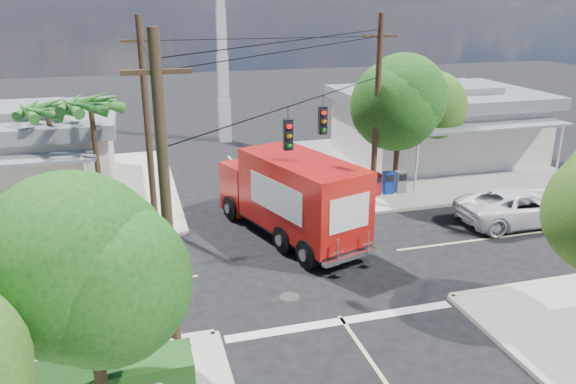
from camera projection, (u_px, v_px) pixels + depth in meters
name	position (u px, v px, depth m)	size (l,w,h in m)	color
ground	(302.00, 262.00, 21.53)	(120.00, 120.00, 0.00)	black
sidewalk_ne	(419.00, 163.00, 34.22)	(14.12, 14.12, 0.14)	#A6A196
sidewalk_nw	(35.00, 196.00, 28.58)	(14.12, 14.12, 0.14)	#A6A196
road_markings	(314.00, 280.00, 20.19)	(32.00, 32.00, 0.01)	beige
building_ne	(437.00, 122.00, 34.89)	(11.80, 10.20, 4.50)	silver
building_nw	(10.00, 149.00, 29.02)	(10.80, 10.20, 4.30)	beige
radio_tower	(222.00, 60.00, 38.00)	(0.80, 0.80, 17.00)	silver
tree_sw_front	(87.00, 271.00, 11.45)	(3.88, 3.78, 6.03)	#422D1C
tree_ne_front	(401.00, 101.00, 27.98)	(4.21, 4.14, 6.66)	#422D1C
tree_ne_back	(425.00, 102.00, 30.85)	(3.77, 3.66, 5.82)	#422D1C
palm_nw_front	(91.00, 107.00, 24.76)	(3.01, 3.08, 5.59)	#422D1C
palm_nw_back	(47.00, 112.00, 25.72)	(3.01, 3.08, 5.19)	#422D1C
utility_poles	(250.00, 137.00, 21.05)	(12.00, 10.68, 9.00)	#473321
picket_fence	(74.00, 370.00, 14.20)	(5.94, 0.06, 1.00)	silver
vending_boxes	(388.00, 183.00, 28.62)	(1.90, 0.50, 1.10)	maroon
delivery_truck	(291.00, 196.00, 23.34)	(4.85, 8.58, 3.57)	black
parked_car	(521.00, 207.00, 25.05)	(2.64, 5.73, 1.59)	silver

